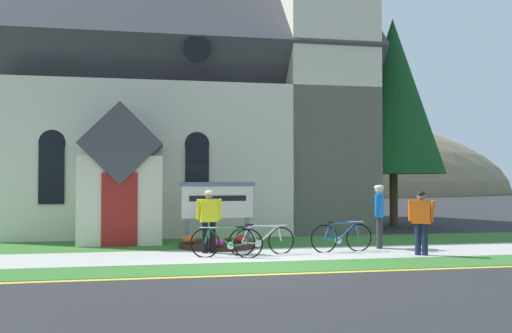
# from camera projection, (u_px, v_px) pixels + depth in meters

# --- Properties ---
(ground) EXTENTS (140.00, 140.00, 0.00)m
(ground) POSITION_uv_depth(u_px,v_px,m) (235.00, 244.00, 15.32)
(ground) COLOR #2B2B2D
(sidewalk_slab) EXTENTS (32.00, 2.27, 0.01)m
(sidewalk_slab) POSITION_uv_depth(u_px,v_px,m) (207.00, 256.00, 12.94)
(sidewalk_slab) COLOR #B7B5AD
(sidewalk_slab) RESTS_ON ground
(grass_verge) EXTENTS (32.00, 1.40, 0.01)m
(grass_verge) POSITION_uv_depth(u_px,v_px,m) (214.00, 269.00, 11.14)
(grass_verge) COLOR #38722D
(grass_verge) RESTS_ON ground
(church_lawn) EXTENTS (24.00, 2.77, 0.01)m
(church_lawn) POSITION_uv_depth(u_px,v_px,m) (200.00, 244.00, 15.42)
(church_lawn) COLOR #38722D
(church_lawn) RESTS_ON ground
(curb_paint_stripe) EXTENTS (28.00, 0.16, 0.01)m
(curb_paint_stripe) POSITION_uv_depth(u_px,v_px,m) (218.00, 276.00, 10.30)
(curb_paint_stripe) COLOR yellow
(curb_paint_stripe) RESTS_ON ground
(church_building) EXTENTS (13.26, 12.49, 12.89)m
(church_building) POSITION_uv_depth(u_px,v_px,m) (199.00, 110.00, 21.87)
(church_building) COLOR beige
(church_building) RESTS_ON ground
(church_sign) EXTENTS (2.20, 0.26, 1.83)m
(church_sign) POSITION_uv_depth(u_px,v_px,m) (218.00, 203.00, 15.02)
(church_sign) COLOR slate
(church_sign) RESTS_ON ground
(flower_bed) EXTENTS (2.25, 2.25, 0.34)m
(flower_bed) POSITION_uv_depth(u_px,v_px,m) (218.00, 244.00, 14.74)
(flower_bed) COLOR #382319
(flower_bed) RESTS_ON ground
(bicycle_white) EXTENTS (1.75, 0.28, 0.82)m
(bicycle_white) POSITION_uv_depth(u_px,v_px,m) (261.00, 240.00, 13.21)
(bicycle_white) COLOR black
(bicycle_white) RESTS_ON ground
(bicycle_red) EXTENTS (1.74, 0.21, 0.83)m
(bicycle_red) POSITION_uv_depth(u_px,v_px,m) (341.00, 237.00, 13.74)
(bicycle_red) COLOR black
(bicycle_red) RESTS_ON ground
(bicycle_blue) EXTENTS (1.75, 0.46, 0.80)m
(bicycle_blue) POSITION_uv_depth(u_px,v_px,m) (227.00, 242.00, 12.71)
(bicycle_blue) COLOR black
(bicycle_blue) RESTS_ON ground
(cyclist_in_blue_jersey) EXTENTS (0.45, 0.64, 1.76)m
(cyclist_in_blue_jersey) POSITION_uv_depth(u_px,v_px,m) (379.00, 211.00, 14.41)
(cyclist_in_blue_jersey) COLOR #2D2D33
(cyclist_in_blue_jersey) RESTS_ON ground
(cyclist_in_yellow_jersey) EXTENTS (0.49, 0.53, 1.62)m
(cyclist_in_yellow_jersey) POSITION_uv_depth(u_px,v_px,m) (421.00, 218.00, 13.10)
(cyclist_in_yellow_jersey) COLOR #191E38
(cyclist_in_yellow_jersey) RESTS_ON ground
(cyclist_in_red_jersey) EXTENTS (0.65, 0.30, 1.64)m
(cyclist_in_red_jersey) POSITION_uv_depth(u_px,v_px,m) (209.00, 216.00, 13.51)
(cyclist_in_red_jersey) COLOR black
(cyclist_in_red_jersey) RESTS_ON ground
(roadside_conifer) EXTENTS (4.06, 4.06, 8.45)m
(roadside_conifer) POSITION_uv_depth(u_px,v_px,m) (393.00, 96.00, 21.12)
(roadside_conifer) COLOR #4C3823
(roadside_conifer) RESTS_ON ground
(distant_hill) EXTENTS (93.11, 43.01, 24.58)m
(distant_hill) POSITION_uv_depth(u_px,v_px,m) (174.00, 194.00, 67.85)
(distant_hill) COLOR #847A5B
(distant_hill) RESTS_ON ground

